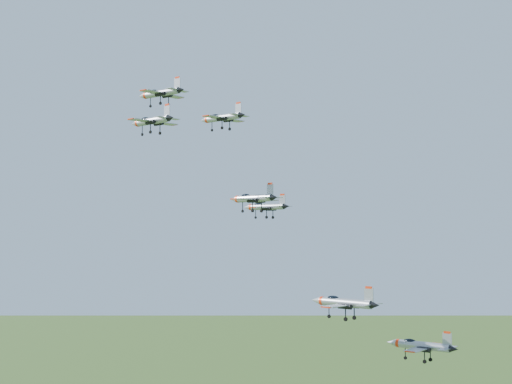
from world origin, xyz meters
The scene contains 7 objects.
jet_lead centered at (-19.02, 7.92, 148.89)m, with size 13.11×10.86×3.50m.
jet_left_high centered at (-0.98, 4.28, 141.79)m, with size 11.55×9.64×3.09m.
jet_right_high centered at (-0.23, -16.40, 138.44)m, with size 10.80×9.06×2.90m.
jet_left_low centered at (6.05, 8.47, 125.12)m, with size 10.76×8.94×2.87m.
jet_right_low centered at (13.38, -7.28, 125.93)m, with size 10.91×9.22×2.94m.
jet_trail centered at (25.69, 0.42, 109.27)m, with size 13.23×11.09×3.54m.
jet_extra centered at (36.26, 6.36, 102.57)m, with size 12.22×10.13×3.26m.
Camera 1 is at (75.54, -103.56, 120.92)m, focal length 50.00 mm.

